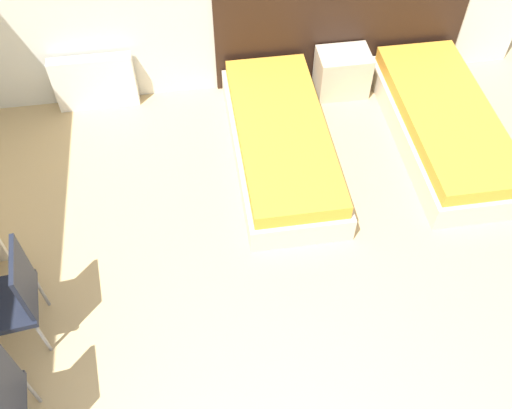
# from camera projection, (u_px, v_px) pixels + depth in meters

# --- Properties ---
(headboard_panel) EXTENTS (2.50, 0.03, 1.07)m
(headboard_panel) POSITION_uv_depth(u_px,v_px,m) (341.00, 34.00, 5.63)
(headboard_panel) COLOR black
(headboard_panel) RESTS_ON ground_plane
(bed_near_window) EXTENTS (0.86, 2.05, 0.39)m
(bed_near_window) POSITION_uv_depth(u_px,v_px,m) (281.00, 142.00, 5.18)
(bed_near_window) COLOR beige
(bed_near_window) RESTS_ON ground_plane
(bed_near_door) EXTENTS (0.86, 2.05, 0.39)m
(bed_near_door) POSITION_uv_depth(u_px,v_px,m) (444.00, 125.00, 5.32)
(bed_near_door) COLOR beige
(bed_near_door) RESTS_ON ground_plane
(nightstand) EXTENTS (0.51, 0.37, 0.45)m
(nightstand) POSITION_uv_depth(u_px,v_px,m) (342.00, 72.00, 5.73)
(nightstand) COLOR beige
(nightstand) RESTS_ON ground_plane
(radiator) EXTENTS (0.79, 0.12, 0.57)m
(radiator) POSITION_uv_depth(u_px,v_px,m) (95.00, 83.00, 5.55)
(radiator) COLOR silver
(radiator) RESTS_ON ground_plane
(chair_near_laptop) EXTENTS (0.48, 0.48, 0.92)m
(chair_near_laptop) POSITION_uv_depth(u_px,v_px,m) (11.00, 297.00, 3.83)
(chair_near_laptop) COLOR black
(chair_near_laptop) RESTS_ON ground_plane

